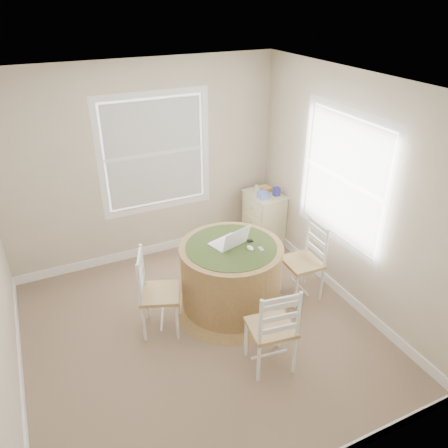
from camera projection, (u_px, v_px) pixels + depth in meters
room at (207, 218)px, 4.30m from camera, size 3.64×3.64×2.64m
round_table at (231, 275)px, 4.92m from camera, size 1.32×1.32×0.83m
chair_left at (160, 293)px, 4.58m from camera, size 0.52×0.53×0.95m
chair_near at (271, 327)px, 4.12m from camera, size 0.47×0.45×0.95m
chair_right at (302, 262)px, 5.09m from camera, size 0.41×0.43×0.95m
laptop at (229, 242)px, 4.76m from camera, size 0.43×0.41×0.25m
mouse at (250, 248)px, 4.69m from camera, size 0.08×0.11×0.04m
phone at (261, 249)px, 4.69m from camera, size 0.05×0.09×0.02m
keys at (250, 241)px, 4.82m from camera, size 0.06×0.06×0.02m
corner_chest at (264, 218)px, 6.25m from camera, size 0.47×0.61×0.77m
tissue_box at (263, 195)px, 5.91m from camera, size 0.13×0.13×0.10m
box_yellow at (267, 189)px, 6.13m from camera, size 0.16×0.11×0.06m
box_blue at (276, 191)px, 5.99m from camera, size 0.09×0.09×0.12m
cup_cream at (257, 188)px, 6.12m from camera, size 0.07×0.07×0.09m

